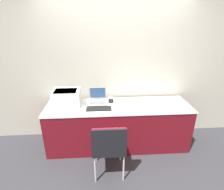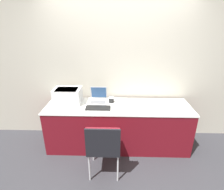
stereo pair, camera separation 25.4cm
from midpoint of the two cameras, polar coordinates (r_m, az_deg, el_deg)
The scene contains 9 objects.
ground_plane at distance 3.10m, azimuth 0.03°, elevation -19.38°, with size 14.00×14.00×0.00m, color #333338.
wall_back at distance 3.15m, azimuth -0.89°, elevation 8.38°, with size 8.00×0.05×2.60m.
table at distance 3.12m, azimuth -0.38°, elevation -9.95°, with size 2.42×0.68×0.78m.
printer at distance 3.04m, azimuth -16.97°, elevation -0.63°, with size 0.45×0.33×0.26m.
laptop_left at distance 3.06m, azimuth -7.11°, elevation -1.42°, with size 0.29×0.32×0.25m.
external_keyboard at distance 2.83m, azimuth -6.91°, elevation -4.46°, with size 0.40×0.16×0.02m.
coffee_cup at distance 3.03m, azimuth -2.79°, elevation -1.67°, with size 0.09×0.09×0.10m.
mouse at distance 2.85m, azimuth -1.21°, elevation -3.99°, with size 0.07×0.05×0.03m.
chair at distance 2.43m, azimuth -4.12°, elevation -15.92°, with size 0.45×0.45×0.87m.
Camera 1 is at (-0.28, -2.30, 2.06)m, focal length 28.00 mm.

